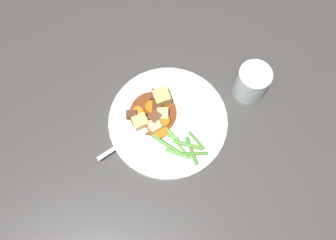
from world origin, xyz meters
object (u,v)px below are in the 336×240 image
Objects in this scene: carrot_slice_1 at (163,120)px; carrot_slice_3 at (160,132)px; meat_chunk_2 at (157,108)px; carrot_slice_2 at (138,112)px; dinner_plate at (168,121)px; meat_chunk_3 at (155,118)px; potato_chunk_1 at (162,97)px; water_glass at (252,83)px; meat_chunk_0 at (155,96)px; meat_chunk_1 at (132,115)px; potato_chunk_3 at (140,122)px; potato_chunk_0 at (164,113)px; potato_chunk_2 at (155,126)px; carrot_slice_0 at (151,109)px; fork at (132,137)px.

carrot_slice_1 is 0.03m from carrot_slice_3.
carrot_slice_3 is at bearing 135.67° from meat_chunk_2.
carrot_slice_1 is 1.21× the size of carrot_slice_2.
dinner_plate is 10.47× the size of meat_chunk_3.
water_glass is (-0.15, -0.16, 0.02)m from potato_chunk_1.
water_glass is (-0.17, -0.16, 0.02)m from meat_chunk_0.
meat_chunk_1 reaches higher than carrot_slice_1.
potato_chunk_3 is (0.05, 0.01, 0.01)m from carrot_slice_3.
carrot_slice_1 is 1.21× the size of meat_chunk_2.
potato_chunk_0 reaches higher than dinner_plate.
meat_chunk_0 reaches higher than dinner_plate.
meat_chunk_0 is 0.08m from meat_chunk_1.
meat_chunk_3 is at bearing 127.60° from meat_chunk_0.
meat_chunk_0 is (0.06, -0.03, 0.02)m from dinner_plate.
carrot_slice_3 is 0.94× the size of potato_chunk_3.
potato_chunk_3 reaches higher than potato_chunk_2.
carrot_slice_0 is at bearing 3.86° from dinner_plate.
potato_chunk_1 is at bearing -64.31° from potato_chunk_2.
potato_chunk_1 is at bearing -48.24° from carrot_slice_1.
carrot_slice_0 is (0.05, 0.00, 0.01)m from dinner_plate.
meat_chunk_0 is at bearing -43.79° from carrot_slice_3.
meat_chunk_0 is 0.03m from meat_chunk_2.
potato_chunk_2 reaches higher than fork.
meat_chunk_2 is at bearing -9.85° from dinner_plate.
carrot_slice_2 is at bearing 51.53° from meat_chunk_2.
potato_chunk_1 is 0.02m from meat_chunk_0.
potato_chunk_2 is 0.26m from water_glass.
meat_chunk_0 reaches higher than carrot_slice_3.
potato_chunk_1 reaches higher than fork.
carrot_slice_3 is 1.14× the size of meat_chunk_2.
carrot_slice_1 is 1.17× the size of potato_chunk_2.
meat_chunk_1 is at bearing 11.35° from potato_chunk_2.
potato_chunk_1 is 0.08m from potato_chunk_3.
carrot_slice_3 is at bearing -166.20° from potato_chunk_3.
meat_chunk_0 is at bearing -35.31° from carrot_slice_1.
dinner_plate is 9.06× the size of carrot_slice_3.
meat_chunk_1 is at bearing 68.18° from carrot_slice_2.
potato_chunk_1 is at bearing -110.36° from meat_chunk_1.
potato_chunk_3 is (-0.00, 0.05, 0.01)m from carrot_slice_0.
meat_chunk_3 reaches higher than dinner_plate.
carrot_slice_3 is 1.31× the size of meat_chunk_1.
carrot_slice_0 is at bearing 112.95° from meat_chunk_0.
potato_chunk_1 is (0.05, -0.07, 0.01)m from carrot_slice_3.
potato_chunk_2 is 0.05m from meat_chunk_2.
carrot_slice_2 is 0.03m from potato_chunk_3.
meat_chunk_2 reaches higher than carrot_slice_2.
carrot_slice_1 is 1.23× the size of meat_chunk_0.
fork is at bearing 75.30° from potato_chunk_0.
potato_chunk_0 is 1.03× the size of meat_chunk_2.
potato_chunk_3 is at bearing 13.80° from carrot_slice_3.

